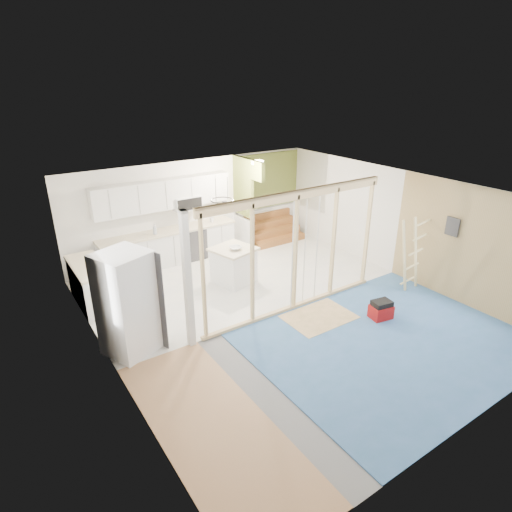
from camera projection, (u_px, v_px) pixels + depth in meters
room at (284, 256)px, 8.51m from camera, size 7.01×8.01×2.61m
floor_overlays at (283, 310)px, 9.10m from camera, size 7.00×8.00×0.03m
stud_frame at (274, 245)px, 8.28m from camera, size 4.66×0.14×2.60m
base_cabinets at (149, 257)px, 10.58m from camera, size 4.45×2.24×0.93m
upper_cabinets at (166, 195)px, 10.79m from camera, size 3.60×0.41×0.85m
green_partition at (263, 211)px, 12.50m from camera, size 2.25×1.51×2.60m
pot_rack at (222, 203)px, 9.53m from camera, size 0.52×0.52×0.72m
sheathing_panel at (477, 250)px, 8.78m from camera, size 0.02×4.00×2.60m
electrical_panel at (452, 227)px, 9.07m from camera, size 0.04×0.30×0.40m
ceiling_light at (257, 162)px, 11.04m from camera, size 0.32×0.32×0.08m
fridge at (128, 304)px, 7.42m from camera, size 1.08×1.04×1.91m
island at (234, 266)px, 10.16m from camera, size 1.10×1.10×0.89m
bowl at (235, 248)px, 9.90m from camera, size 0.31×0.31×0.07m
soap_bottle_a at (155, 229)px, 10.68m from camera, size 0.13×0.13×0.28m
soap_bottle_b at (212, 219)px, 11.59m from camera, size 0.10×0.10×0.18m
toolbox at (381, 310)px, 8.72m from camera, size 0.47×0.39×0.40m
ladder at (411, 254)px, 9.60m from camera, size 0.96×0.08×1.78m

